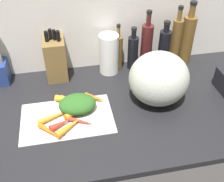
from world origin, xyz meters
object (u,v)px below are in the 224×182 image
carrot_1 (56,115)px  bottle_5 (187,38)px  carrot_6 (61,124)px  bottle_2 (146,46)px  carrot_7 (50,132)px  bottle_0 (118,52)px  bottle_4 (176,42)px  carrot_5 (81,121)px  carrot_8 (71,100)px  winter_squash (159,79)px  carrot_4 (74,100)px  knife_block (56,59)px  carrot_3 (70,126)px  cutting_board (67,118)px  carrot_0 (79,107)px  paper_towel_roll (109,54)px  bottle_3 (164,48)px  carrot_2 (96,98)px  bottle_1 (133,52)px

carrot_1 → bottle_5: bottle_5 is taller
carrot_6 → bottle_2: bottle_2 is taller
carrot_7 → bottle_0: 61.28cm
bottle_4 → bottle_0: bearing=176.6°
bottle_0 → carrot_5: bearing=-121.6°
carrot_8 → winter_squash: 43.65cm
carrot_4 → winter_squash: size_ratio=0.52×
bottle_2 → carrot_6: bearing=-141.2°
carrot_5 → bottle_0: bottle_0 is taller
bottle_0 → carrot_8: bearing=-137.5°
knife_block → bottle_4: size_ratio=0.79×
carrot_3 → bottle_5: size_ratio=0.40×
carrot_6 → winter_squash: size_ratio=0.38×
cutting_board → carrot_0: size_ratio=2.35×
paper_towel_roll → carrot_6: bearing=-126.2°
bottle_0 → bottle_3: (25.60, -3.36, 1.38)cm
bottle_0 → carrot_2: bearing=-121.6°
knife_block → paper_towel_roll: size_ratio=1.24×
carrot_1 → carrot_2: bearing=23.2°
bottle_0 → bottle_4: size_ratio=0.77×
paper_towel_roll → bottle_0: (5.68, 2.51, -0.73)cm
bottle_1 → carrot_3: bearing=-132.3°
bottle_0 → bottle_3: bearing=-7.5°
bottle_3 → carrot_1: bearing=-152.1°
carrot_0 → bottle_2: size_ratio=0.53×
paper_towel_roll → carrot_5: bearing=-117.1°
carrot_3 → bottle_3: bearing=36.0°
carrot_1 → bottle_1: bottle_1 is taller
bottle_4 → carrot_1: bearing=-153.6°
carrot_0 → carrot_7: 18.76cm
carrot_4 → paper_towel_roll: paper_towel_roll is taller
carrot_8 → bottle_5: bottle_5 is taller
bottle_0 → bottle_1: bottle_0 is taller
carrot_8 → bottle_1: (37.55, 25.62, 7.85)cm
carrot_3 → bottle_2: size_ratio=0.43×
carrot_2 → cutting_board: bearing=-148.5°
carrot_0 → bottle_0: bottle_0 is taller
carrot_5 → knife_block: (-8.62, 39.78, 9.69)cm
carrot_8 → bottle_3: bearing=23.2°
paper_towel_roll → bottle_1: 13.96cm
carrot_5 → bottle_3: bearing=36.9°
bottle_4 → carrot_0: bearing=-152.1°
carrot_4 → winter_squash: 42.06cm
winter_squash → paper_towel_roll: (-18.36, 29.71, -1.69)cm
bottle_2 → bottle_4: size_ratio=0.97×
carrot_6 → carrot_8: carrot_8 is taller
carrot_0 → carrot_8: (-3.33, 6.14, 0.08)cm
bottle_3 → carrot_2: bearing=-150.1°
carrot_3 → bottle_0: size_ratio=0.54×
carrot_2 → bottle_2: bottle_2 is taller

